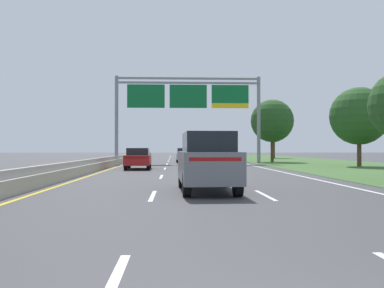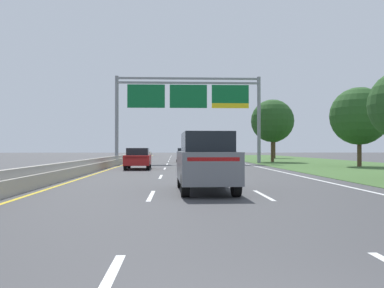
% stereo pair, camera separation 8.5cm
% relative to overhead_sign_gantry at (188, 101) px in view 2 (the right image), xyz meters
% --- Properties ---
extents(ground_plane, '(220.00, 220.00, 0.00)m').
position_rel_overhead_sign_gantry_xyz_m(ground_plane, '(-0.30, -4.37, -6.44)').
color(ground_plane, '#3D3D3F').
extents(lane_striping, '(11.96, 106.00, 0.01)m').
position_rel_overhead_sign_gantry_xyz_m(lane_striping, '(-0.30, -4.83, -6.43)').
color(lane_striping, white).
rests_on(lane_striping, ground).
extents(grass_verge_right, '(14.00, 110.00, 0.02)m').
position_rel_overhead_sign_gantry_xyz_m(grass_verge_right, '(13.65, -4.37, -6.43)').
color(grass_verge_right, '#3D602D').
rests_on(grass_verge_right, ground).
extents(median_barrier_concrete, '(0.60, 110.00, 0.85)m').
position_rel_overhead_sign_gantry_xyz_m(median_barrier_concrete, '(-6.90, -4.37, -6.08)').
color(median_barrier_concrete, '#A8A399').
rests_on(median_barrier_concrete, ground).
extents(overhead_sign_gantry, '(15.06, 0.42, 9.00)m').
position_rel_overhead_sign_gantry_xyz_m(overhead_sign_gantry, '(0.00, 0.00, 0.00)').
color(overhead_sign_gantry, gray).
rests_on(overhead_sign_gantry, ground).
extents(pickup_truck_white, '(2.12, 5.44, 2.20)m').
position_rel_overhead_sign_gantry_xyz_m(pickup_truck_white, '(3.27, 1.70, -5.36)').
color(pickup_truck_white, silver).
rests_on(pickup_truck_white, ground).
extents(car_darkgreen_right_lane_sedan, '(1.93, 4.44, 1.57)m').
position_rel_overhead_sign_gantry_xyz_m(car_darkgreen_right_lane_sedan, '(3.46, 15.04, -5.62)').
color(car_darkgreen_right_lane_sedan, '#193D23').
rests_on(car_darkgreen_right_lane_sedan, ground).
extents(car_red_left_lane_sedan, '(1.92, 4.44, 1.57)m').
position_rel_overhead_sign_gantry_xyz_m(car_red_left_lane_sedan, '(-4.13, -11.55, -5.62)').
color(car_red_left_lane_sedan, maroon).
rests_on(car_red_left_lane_sedan, ground).
extents(car_silver_centre_lane_sedan, '(1.85, 4.41, 1.57)m').
position_rel_overhead_sign_gantry_xyz_m(car_silver_centre_lane_sedan, '(-0.30, 3.23, -5.62)').
color(car_silver_centre_lane_sedan, '#B2B5BA').
rests_on(car_silver_centre_lane_sedan, ground).
extents(car_grey_centre_lane_suv, '(2.04, 4.75, 2.11)m').
position_rel_overhead_sign_gantry_xyz_m(car_grey_centre_lane_suv, '(-0.27, -27.69, -5.34)').
color(car_grey_centre_lane_suv, slate).
rests_on(car_grey_centre_lane_suv, ground).
extents(roadside_tree_mid, '(4.89, 4.89, 6.73)m').
position_rel_overhead_sign_gantry_xyz_m(roadside_tree_mid, '(14.23, -8.14, -2.16)').
color(roadside_tree_mid, '#4C3823').
rests_on(roadside_tree_mid, ground).
extents(roadside_tree_far, '(4.80, 4.80, 7.05)m').
position_rel_overhead_sign_gantry_xyz_m(roadside_tree_far, '(9.57, 3.46, -1.80)').
color(roadside_tree_far, '#4C3823').
rests_on(roadside_tree_far, ground).
extents(roadside_tree_distant, '(3.51, 3.51, 5.99)m').
position_rel_overhead_sign_gantry_xyz_m(roadside_tree_distant, '(13.96, 20.62, -2.23)').
color(roadside_tree_distant, '#4C3823').
rests_on(roadside_tree_distant, ground).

